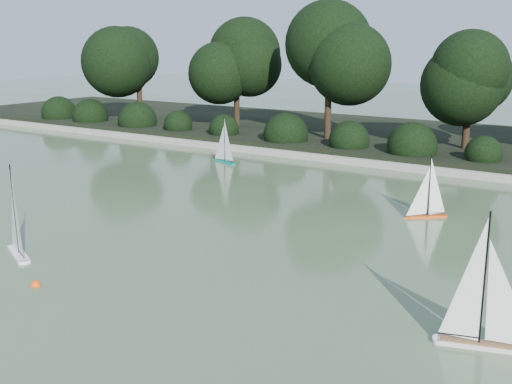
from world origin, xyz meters
TOP-DOWN VIEW (x-y plane):
  - ground at (0.00, 0.00)m, footprint 80.00×80.00m
  - pond_coping at (0.00, 9.00)m, footprint 40.00×0.35m
  - far_bank at (0.00, 13.00)m, footprint 40.00×8.00m
  - tree_line at (1.23, 11.44)m, footprint 26.31×3.93m
  - shrub_hedge at (0.00, 9.90)m, footprint 29.10×1.10m
  - sailboat_white_a at (-2.42, -0.54)m, footprint 1.07×0.62m
  - sailboat_white_b at (4.51, 0.32)m, footprint 1.18×0.50m
  - sailboat_orange at (2.11, 4.95)m, footprint 0.74×0.71m
  - sailboat_teal at (-4.29, 7.32)m, footprint 0.97×0.42m
  - race_buoy at (-1.08, -1.24)m, footprint 0.15×0.15m

SIDE VIEW (x-z plane):
  - ground at x=0.00m, z-range 0.00..0.00m
  - race_buoy at x=-1.08m, z-range -0.08..0.08m
  - pond_coping at x=0.00m, z-range 0.00..0.18m
  - far_bank at x=0.00m, z-range 0.00..0.30m
  - sailboat_orange at x=2.11m, z-range -0.43..0.81m
  - sailboat_teal at x=-4.29m, z-range -0.46..0.88m
  - sailboat_white_a at x=-2.42m, z-range -0.52..1.00m
  - sailboat_white_b at x=4.51m, z-range -0.56..1.06m
  - shrub_hedge at x=0.00m, z-range -0.10..1.00m
  - tree_line at x=1.23m, z-range 0.45..4.83m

